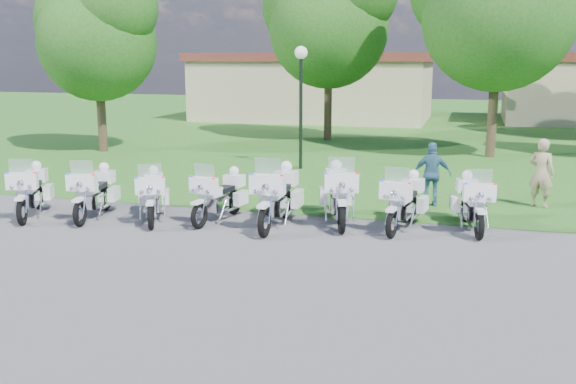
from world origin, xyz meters
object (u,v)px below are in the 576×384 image
(motorcycle_2, at_px, (153,195))
(motorcycle_3, at_px, (220,195))
(motorcycle_6, at_px, (405,201))
(motorcycle_5, at_px, (338,193))
(motorcycle_7, at_px, (472,202))
(lamp_post, at_px, (301,77))
(motorcycle_0, at_px, (31,190))
(motorcycle_1, at_px, (95,192))
(bystander_a, at_px, (541,173))
(motorcycle_4, at_px, (278,196))
(bystander_c, at_px, (432,175))

(motorcycle_2, distance_m, motorcycle_3, 1.59)
(motorcycle_6, bearing_deg, motorcycle_5, 5.67)
(motorcycle_7, bearing_deg, lamp_post, -60.43)
(motorcycle_0, xyz_separation_m, motorcycle_1, (1.55, 0.32, -0.01))
(bystander_a, bearing_deg, motorcycle_3, 50.79)
(motorcycle_3, relative_size, motorcycle_4, 0.86)
(lamp_post, bearing_deg, motorcycle_3, -89.72)
(motorcycle_5, relative_size, bystander_c, 1.45)
(motorcycle_7, bearing_deg, bystander_c, -75.24)
(motorcycle_3, xyz_separation_m, lamp_post, (-0.04, 7.50, 2.55))
(motorcycle_2, bearing_deg, motorcycle_4, 161.70)
(motorcycle_2, xyz_separation_m, motorcycle_6, (5.79, 0.89, 0.02))
(motorcycle_5, bearing_deg, lamp_post, -84.38)
(lamp_post, xyz_separation_m, bystander_a, (7.43, -3.99, -2.27))
(motorcycle_0, distance_m, motorcycle_5, 7.43)
(motorcycle_4, distance_m, motorcycle_5, 1.44)
(motorcycle_1, distance_m, motorcycle_3, 3.06)
(motorcycle_6, height_order, bystander_a, bystander_a)
(motorcycle_7, distance_m, bystander_c, 2.34)
(motorcycle_6, bearing_deg, motorcycle_0, 18.37)
(motorcycle_4, xyz_separation_m, motorcycle_5, (1.26, 0.69, -0.01))
(motorcycle_1, height_order, bystander_c, bystander_c)
(motorcycle_0, distance_m, motorcycle_7, 10.42)
(motorcycle_5, height_order, motorcycle_6, motorcycle_5)
(motorcycle_7, height_order, lamp_post, lamp_post)
(motorcycle_1, xyz_separation_m, motorcycle_7, (8.73, 1.37, -0.00))
(bystander_c, bearing_deg, motorcycle_2, 21.25)
(motorcycle_1, bearing_deg, bystander_c, -166.95)
(motorcycle_2, xyz_separation_m, lamp_post, (1.48, 7.96, 2.54))
(motorcycle_5, height_order, bystander_c, bystander_c)
(motorcycle_7, bearing_deg, motorcycle_4, 1.31)
(lamp_post, relative_size, bystander_c, 2.52)
(motorcycle_0, height_order, motorcycle_7, motorcycle_0)
(motorcycle_2, distance_m, motorcycle_6, 5.85)
(motorcycle_7, relative_size, bystander_a, 1.24)
(motorcycle_1, distance_m, motorcycle_6, 7.35)
(motorcycle_7, distance_m, bystander_a, 3.20)
(bystander_a, bearing_deg, motorcycle_0, 45.61)
(motorcycle_0, distance_m, lamp_post, 9.85)
(motorcycle_4, distance_m, motorcycle_7, 4.36)
(bystander_a, bearing_deg, bystander_c, 38.27)
(motorcycle_5, bearing_deg, motorcycle_0, -4.98)
(motorcycle_0, relative_size, motorcycle_4, 0.84)
(motorcycle_6, distance_m, lamp_post, 8.65)
(motorcycle_0, bearing_deg, lamp_post, -142.58)
(motorcycle_6, bearing_deg, lamp_post, -48.75)
(motorcycle_4, height_order, bystander_a, bystander_a)
(motorcycle_2, bearing_deg, motorcycle_0, -16.54)
(motorcycle_2, height_order, motorcycle_6, motorcycle_6)
(motorcycle_1, distance_m, lamp_post, 8.96)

